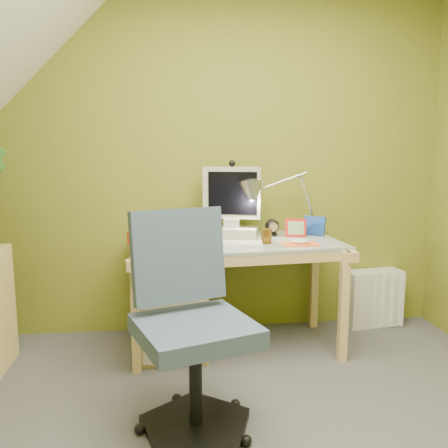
{
  "coord_description": "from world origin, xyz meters",
  "views": [
    {
      "loc": [
        -0.32,
        -1.67,
        1.28
      ],
      "look_at": [
        0.0,
        1.0,
        0.85
      ],
      "focal_mm": 38.0,
      "sensor_mm": 36.0,
      "label": 1
    }
  ],
  "objects": [
    {
      "name": "wall_back",
      "position": [
        0.0,
        1.6,
        1.2
      ],
      "size": [
        3.2,
        0.01,
        2.4
      ],
      "primitive_type": "cube",
      "color": "olive",
      "rests_on": "floor"
    },
    {
      "name": "desk",
      "position": [
        0.1,
        1.23,
        0.35
      ],
      "size": [
        1.36,
        0.77,
        0.7
      ],
      "primitive_type": null,
      "rotation": [
        0.0,
        0.0,
        0.09
      ],
      "color": "tan",
      "rests_on": "floor"
    },
    {
      "name": "monitor",
      "position": [
        0.1,
        1.41,
        0.97
      ],
      "size": [
        0.44,
        0.32,
        0.54
      ],
      "primitive_type": null,
      "rotation": [
        0.0,
        0.0,
        -0.25
      ],
      "color": "#B9B7A7",
      "rests_on": "desk"
    },
    {
      "name": "speaker_left",
      "position": [
        -0.17,
        1.39,
        0.76
      ],
      "size": [
        0.11,
        0.11,
        0.12
      ],
      "primitive_type": null,
      "rotation": [
        0.0,
        0.0,
        -0.16
      ],
      "color": "black",
      "rests_on": "desk"
    },
    {
      "name": "speaker_right",
      "position": [
        0.37,
        1.39,
        0.76
      ],
      "size": [
        0.11,
        0.11,
        0.11
      ],
      "primitive_type": null,
      "rotation": [
        0.0,
        0.0,
        0.15
      ],
      "color": "black",
      "rests_on": "desk"
    },
    {
      "name": "keyboard",
      "position": [
        0.02,
        1.09,
        0.71
      ],
      "size": [
        0.46,
        0.2,
        0.02
      ],
      "primitive_type": "cube",
      "rotation": [
        0.0,
        0.0,
        -0.13
      ],
      "color": "white",
      "rests_on": "desk"
    },
    {
      "name": "mousepad",
      "position": [
        0.48,
        1.09,
        0.7
      ],
      "size": [
        0.22,
        0.16,
        0.01
      ],
      "primitive_type": "cube",
      "rotation": [
        0.0,
        0.0,
        -0.03
      ],
      "color": "orange",
      "rests_on": "desk"
    },
    {
      "name": "mouse",
      "position": [
        0.48,
        1.09,
        0.72
      ],
      "size": [
        0.12,
        0.09,
        0.04
      ],
      "primitive_type": "ellipsoid",
      "rotation": [
        0.0,
        0.0,
        -0.21
      ],
      "color": "silver",
      "rests_on": "mousepad"
    },
    {
      "name": "amber_tumbler",
      "position": [
        0.28,
        1.15,
        0.74
      ],
      "size": [
        0.07,
        0.07,
        0.09
      ],
      "primitive_type": "cylinder",
      "rotation": [
        0.0,
        0.0,
        -0.06
      ],
      "color": "brown",
      "rests_on": "desk"
    },
    {
      "name": "candle_cluster",
      "position": [
        -0.5,
        1.24,
        0.77
      ],
      "size": [
        0.19,
        0.17,
        0.13
      ],
      "primitive_type": null,
      "rotation": [
        0.0,
        0.0,
        -0.14
      ],
      "color": "#D14112",
      "rests_on": "desk"
    },
    {
      "name": "photo_frame_red",
      "position": [
        0.52,
        1.35,
        0.76
      ],
      "size": [
        0.14,
        0.05,
        0.12
      ],
      "primitive_type": "cube",
      "rotation": [
        0.0,
        0.0,
        -0.22
      ],
      "color": "red",
      "rests_on": "desk"
    },
    {
      "name": "photo_frame_blue",
      "position": [
        0.66,
        1.39,
        0.76
      ],
      "size": [
        0.13,
        0.11,
        0.13
      ],
      "primitive_type": "cube",
      "rotation": [
        0.0,
        0.0,
        -0.69
      ],
      "color": "#153D93",
      "rests_on": "desk"
    },
    {
      "name": "photo_frame_green",
      "position": [
        -0.3,
        1.37,
        0.76
      ],
      "size": [
        0.14,
        0.06,
        0.12
      ],
      "primitive_type": "cube",
      "rotation": [
        0.0,
        0.0,
        0.29
      ],
      "color": "#A7BD82",
      "rests_on": "desk"
    },
    {
      "name": "desk_lamp",
      "position": [
        0.55,
        1.41,
        1.01
      ],
      "size": [
        0.58,
        0.27,
        0.61
      ],
      "primitive_type": null,
      "rotation": [
        0.0,
        0.0,
        0.05
      ],
      "color": "silver",
      "rests_on": "desk"
    },
    {
      "name": "task_chair",
      "position": [
        -0.21,
        0.33,
        0.5
      ],
      "size": [
        0.71,
        0.71,
        1.0
      ],
      "primitive_type": null,
      "rotation": [
        0.0,
        0.0,
        0.33
      ],
      "color": "#3D4E65",
      "rests_on": "floor"
    },
    {
      "name": "radiator",
      "position": [
        1.16,
        1.5,
        0.2
      ],
      "size": [
        0.42,
        0.21,
        0.41
      ],
      "primitive_type": "cube",
      "rotation": [
        0.0,
        0.0,
        0.13
      ],
      "color": "silver",
      "rests_on": "floor"
    }
  ]
}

